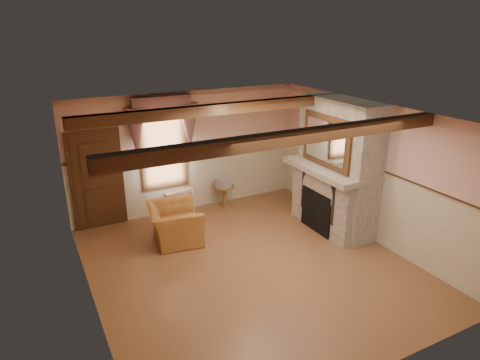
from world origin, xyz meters
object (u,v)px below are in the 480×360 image
radiator (179,203)px  bowl (336,166)px  armchair (175,224)px  oil_lamp (316,153)px  side_table (225,197)px  mantel_clock (316,155)px

radiator → bowl: 3.65m
armchair → oil_lamp: 3.38m
armchair → bowl: (3.13, -1.12, 1.09)m
side_table → radiator: radiator is taller
radiator → oil_lamp: oil_lamp is taller
bowl → oil_lamp: oil_lamp is taller
bowl → mantel_clock: bearing=90.0°
armchair → mantel_clock: size_ratio=4.77×
mantel_clock → oil_lamp: oil_lamp is taller
mantel_clock → oil_lamp: 0.04m
oil_lamp → armchair: bearing=172.2°
radiator → oil_lamp: 3.31m
radiator → armchair: bearing=-124.4°
armchair → oil_lamp: (3.13, -0.43, 1.19)m
armchair → oil_lamp: oil_lamp is taller
side_table → bowl: (1.51, -2.17, 1.19)m
radiator → mantel_clock: (2.63, -1.57, 1.22)m
bowl → armchair: bearing=160.4°
side_table → mantel_clock: mantel_clock is taller
mantel_clock → oil_lamp: size_ratio=0.86×
radiator → mantel_clock: size_ratio=2.92×
bowl → oil_lamp: bearing=90.0°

